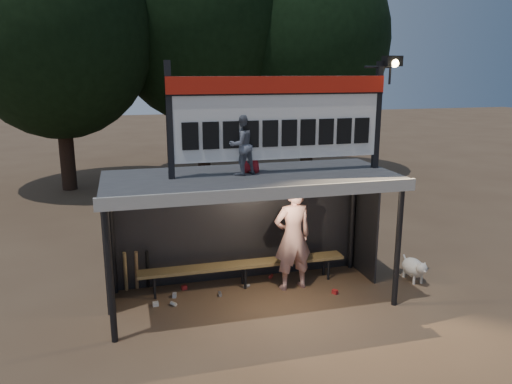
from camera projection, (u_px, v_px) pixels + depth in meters
ground at (251, 298)px, 9.13m from camera, size 80.00×80.00×0.00m
player at (293, 237)px, 9.33m from camera, size 0.80×0.57×2.06m
child_a at (241, 145)px, 8.43m from camera, size 0.62×0.56×1.03m
child_b at (251, 149)px, 8.64m from camera, size 0.49×0.46×0.84m
dugout_shelter at (247, 198)px, 8.92m from camera, size 5.10×2.08×2.32m
scoreboard_assembly at (283, 115)px, 8.47m from camera, size 4.10×0.27×1.99m
bench at (244, 265)px, 9.55m from camera, size 4.00×0.35×0.48m
tree_left at (55, 24)px, 16.20m from camera, size 6.46×6.46×9.27m
tree_mid at (200, 13)px, 18.71m from camera, size 7.22×7.22×10.36m
tree_right at (309, 40)px, 19.00m from camera, size 6.08×6.08×8.72m
dog at (414, 268)px, 9.82m from camera, size 0.36×0.81×0.49m
bats at (137, 270)px, 9.30m from camera, size 0.47×0.32×0.84m
litter at (221, 292)px, 9.30m from camera, size 3.38×1.14×0.08m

